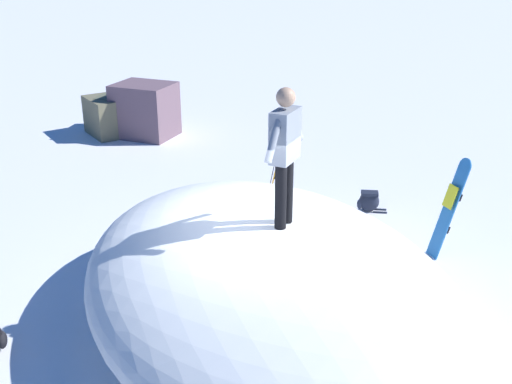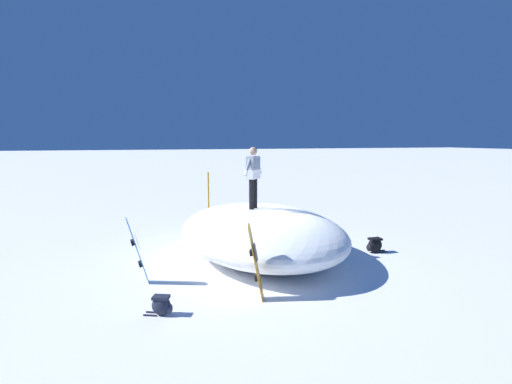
{
  "view_description": "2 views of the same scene",
  "coord_description": "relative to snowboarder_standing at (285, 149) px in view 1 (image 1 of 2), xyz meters",
  "views": [
    {
      "loc": [
        2.12,
        6.61,
        4.62
      ],
      "look_at": [
        0.17,
        0.34,
        1.91
      ],
      "focal_mm": 43.18,
      "sensor_mm": 36.0,
      "label": 1
    },
    {
      "loc": [
        -3.34,
        -9.96,
        3.31
      ],
      "look_at": [
        -0.1,
        0.33,
        1.87
      ],
      "focal_mm": 27.87,
      "sensor_mm": 36.0,
      "label": 2
    }
  ],
  "objects": [
    {
      "name": "snowboarder_standing",
      "position": [
        0.0,
        0.0,
        0.0
      ],
      "size": [
        0.75,
        0.81,
        1.68
      ],
      "color": "black",
      "rests_on": "snow_mound"
    },
    {
      "name": "snowboard_secondary_upright",
      "position": [
        -3.1,
        -1.04,
        -1.57
      ],
      "size": [
        0.48,
        0.28,
        1.58
      ],
      "color": "#2672BF",
      "rests_on": "ground"
    },
    {
      "name": "ground",
      "position": [
        0.19,
        -0.29,
        -2.39
      ],
      "size": [
        240.0,
        240.0,
        0.0
      ],
      "primitive_type": "plane",
      "color": "white"
    },
    {
      "name": "backpack_near",
      "position": [
        -2.7,
        -2.89,
        -2.19
      ],
      "size": [
        0.57,
        0.39,
        0.38
      ],
      "color": "#1E2333",
      "rests_on": "ground"
    },
    {
      "name": "snow_mound",
      "position": [
        0.26,
        0.1,
        -1.67
      ],
      "size": [
        4.8,
        6.44,
        1.42
      ],
      "primitive_type": "ellipsoid",
      "rotation": [
        0.0,
        0.0,
        1.66
      ],
      "color": "white",
      "rests_on": "ground"
    },
    {
      "name": "rock_outcrop",
      "position": [
        0.74,
        -9.11,
        -1.84
      ],
      "size": [
        2.4,
        2.28,
        1.33
      ],
      "color": "#6F6A4E",
      "rests_on": "ground"
    },
    {
      "name": "snowboard_primary_upright",
      "position": [
        -0.79,
        -2.71,
        -1.55
      ],
      "size": [
        0.41,
        0.39,
        1.62
      ],
      "color": "orange",
      "rests_on": "ground"
    }
  ]
}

